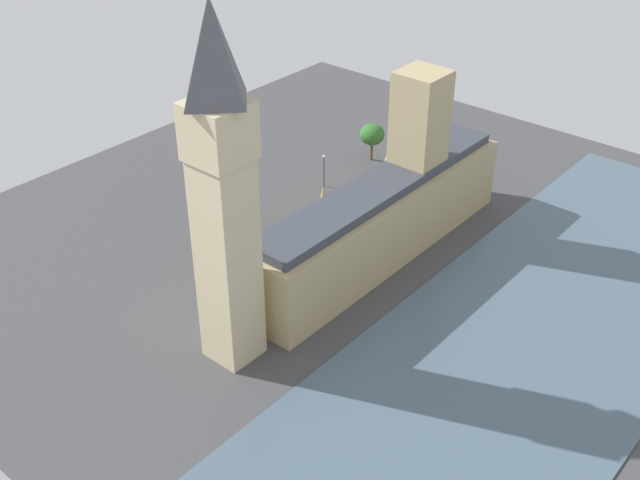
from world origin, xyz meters
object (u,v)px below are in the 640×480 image
pedestrian_corner (334,242)px  plane_tree_near_tower (372,135)px  car_dark_green_far_end (397,187)px  pedestrian_trailing (380,215)px  clock_tower (223,189)px  pedestrian_opposite_hall (308,258)px  car_blue_under_trees (311,231)px  car_silver_leading (238,275)px  parliament_building (386,210)px  double_decker_bus_midblock (349,199)px  car_yellow_cab_by_river_gate (291,255)px  plane_tree_slot_10 (239,198)px  plane_tree_kerbside (223,204)px  street_lamp_slot_11 (324,165)px

pedestrian_corner → plane_tree_near_tower: bearing=-51.6°
car_dark_green_far_end → pedestrian_trailing: (-3.60, 10.70, -0.18)m
clock_tower → pedestrian_opposite_hall: 36.88m
car_blue_under_trees → plane_tree_near_tower: size_ratio=0.53×
car_silver_leading → pedestrian_opposite_hall: (-5.37, -11.61, -0.18)m
parliament_building → plane_tree_near_tower: size_ratio=7.16×
pedestrian_opposite_hall → pedestrian_trailing: bearing=33.4°
double_decker_bus_midblock → car_silver_leading: 29.58m
parliament_building → car_yellow_cab_by_river_gate: size_ratio=11.98×
double_decker_bus_midblock → plane_tree_slot_10: 21.51m
double_decker_bus_midblock → car_silver_leading: (0.04, 29.52, -1.75)m
car_silver_leading → plane_tree_slot_10: bearing=139.7°
plane_tree_near_tower → parliament_building: bearing=130.6°
pedestrian_trailing → plane_tree_kerbside: 29.65m
pedestrian_corner → plane_tree_near_tower: (15.26, -31.17, 5.06)m
pedestrian_corner → plane_tree_slot_10: plane_tree_slot_10 is taller
car_silver_leading → pedestrian_trailing: car_silver_leading is taller
parliament_building → pedestrian_opposite_hall: (7.79, 11.04, -7.60)m
clock_tower → pedestrian_corner: clock_tower is taller
car_dark_green_far_end → pedestrian_corner: bearing=-76.3°
pedestrian_corner → plane_tree_slot_10: (15.99, 7.11, 5.98)m
double_decker_bus_midblock → pedestrian_opposite_hall: double_decker_bus_midblock is taller
car_dark_green_far_end → street_lamp_slot_11: street_lamp_slot_11 is taller
pedestrian_opposite_hall → car_yellow_cab_by_river_gate: bearing=150.8°
plane_tree_slot_10 → pedestrian_corner: bearing=-156.0°
plane_tree_slot_10 → parliament_building: bearing=-154.5°
car_yellow_cab_by_river_gate → parliament_building: bearing=52.8°
clock_tower → pedestrian_opposite_hall: bearing=-73.7°
pedestrian_corner → car_dark_green_far_end: bearing=-70.6°
pedestrian_corner → plane_tree_near_tower: plane_tree_near_tower is taller
car_yellow_cab_by_river_gate → street_lamp_slot_11: 27.02m
clock_tower → double_decker_bus_midblock: bearing=-73.6°
car_dark_green_far_end → street_lamp_slot_11: bearing=-141.1°
pedestrian_trailing → car_blue_under_trees: bearing=42.3°
car_yellow_cab_by_river_gate → car_silver_leading: 10.59m
clock_tower → double_decker_bus_midblock: size_ratio=4.93×
plane_tree_near_tower → plane_tree_slot_10: (0.74, 38.28, 0.92)m
double_decker_bus_midblock → pedestrian_corner: size_ratio=6.28×
clock_tower → pedestrian_opposite_hall: (7.25, -24.76, -26.36)m
car_blue_under_trees → car_silver_leading: size_ratio=0.87×
parliament_building → pedestrian_corner: size_ratio=34.17×
car_yellow_cab_by_river_gate → street_lamp_slot_11: (12.47, -23.66, 3.90)m
car_dark_green_far_end → car_yellow_cab_by_river_gate: same height
clock_tower → street_lamp_slot_11: 56.75m
parliament_building → car_yellow_cab_by_river_gate: (10.59, 12.37, -7.42)m
plane_tree_near_tower → car_blue_under_trees: bearing=107.9°
double_decker_bus_midblock → plane_tree_slot_10: bearing=63.1°
clock_tower → plane_tree_kerbside: 36.62m
car_silver_leading → pedestrian_corner: bearing=80.3°
plane_tree_kerbside → car_yellow_cab_by_river_gate: bearing=-167.4°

